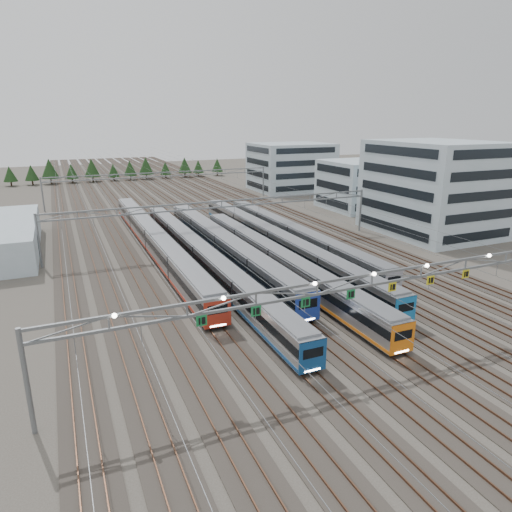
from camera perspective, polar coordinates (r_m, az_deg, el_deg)
name	(u,v)px	position (r m, az deg, el deg)	size (l,w,h in m)	color
ground	(366,353)	(44.59, 13.61, -11.73)	(400.00, 400.00, 0.00)	#47423A
track_bed	(152,189)	(134.42, -12.87, 8.15)	(54.00, 260.00, 5.42)	#2D2823
train_a	(154,240)	(75.37, -12.59, 2.00)	(2.90, 63.12, 3.78)	black
train_b	(202,256)	(65.79, -6.78, -0.05)	(2.62, 62.82, 3.41)	black
train_c	(224,246)	(70.07, -4.06, 1.27)	(2.95, 51.94, 3.84)	black
train_d	(277,260)	(63.57, 2.59, -0.52)	(2.67, 51.82, 3.47)	black
train_e	(275,240)	(73.90, 2.41, 1.99)	(2.68, 61.70, 3.49)	black
train_f	(294,235)	(77.57, 4.78, 2.63)	(2.61, 51.06, 3.40)	black
gantry_near	(372,282)	(41.60, 14.32, -3.20)	(56.36, 0.61, 8.08)	slate
gantry_mid	(222,210)	(76.26, -4.30, 5.81)	(56.36, 0.36, 8.00)	slate
gantry_far	(162,178)	(119.18, -11.61, 9.53)	(56.36, 0.36, 8.00)	slate
depot_bldg_south	(433,188)	(91.67, 21.30, 7.93)	(18.00, 22.00, 16.99)	#A2BAC1
depot_bldg_mid	(357,185)	(112.13, 12.52, 8.65)	(14.00, 16.00, 11.33)	#A2BAC1
depot_bldg_north	(291,167)	(139.50, 4.39, 11.05)	(22.00, 18.00, 13.75)	#A2BAC1
west_shed	(4,237)	(84.29, -28.98, 2.08)	(10.00, 30.00, 4.98)	#A2BAC1
treeline	(110,169)	(166.96, -17.73, 10.37)	(81.20, 5.60, 7.02)	#332114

